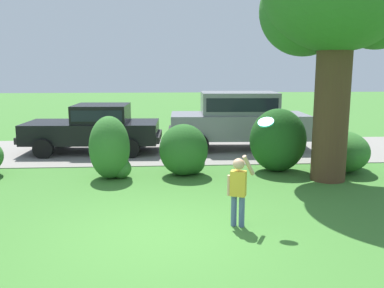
{
  "coord_description": "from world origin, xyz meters",
  "views": [
    {
      "loc": [
        0.07,
        -6.56,
        2.73
      ],
      "look_at": [
        0.66,
        2.32,
        1.1
      ],
      "focal_mm": 39.28,
      "sensor_mm": 36.0,
      "label": 1
    }
  ],
  "objects_px": {
    "parked_sedan": "(95,127)",
    "child_thrower": "(238,186)",
    "frisbee": "(266,122)",
    "parked_suv": "(239,117)"
  },
  "relations": [
    {
      "from": "parked_sedan",
      "to": "frisbee",
      "type": "xyz_separation_m",
      "value": [
        3.98,
        -6.48,
        0.95
      ]
    },
    {
      "from": "parked_suv",
      "to": "child_thrower",
      "type": "height_order",
      "value": "parked_suv"
    },
    {
      "from": "child_thrower",
      "to": "parked_sedan",
      "type": "bearing_deg",
      "value": 117.42
    },
    {
      "from": "parked_suv",
      "to": "child_thrower",
      "type": "bearing_deg",
      "value": -100.02
    },
    {
      "from": "child_thrower",
      "to": "frisbee",
      "type": "xyz_separation_m",
      "value": [
        0.5,
        0.23,
        1.08
      ]
    },
    {
      "from": "parked_sedan",
      "to": "child_thrower",
      "type": "relative_size",
      "value": 3.48
    },
    {
      "from": "parked_sedan",
      "to": "parked_suv",
      "type": "xyz_separation_m",
      "value": [
        4.71,
        0.26,
        0.23
      ]
    },
    {
      "from": "parked_sedan",
      "to": "parked_suv",
      "type": "bearing_deg",
      "value": 3.19
    },
    {
      "from": "frisbee",
      "to": "parked_sedan",
      "type": "bearing_deg",
      "value": 121.57
    },
    {
      "from": "parked_sedan",
      "to": "frisbee",
      "type": "bearing_deg",
      "value": -58.43
    }
  ]
}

